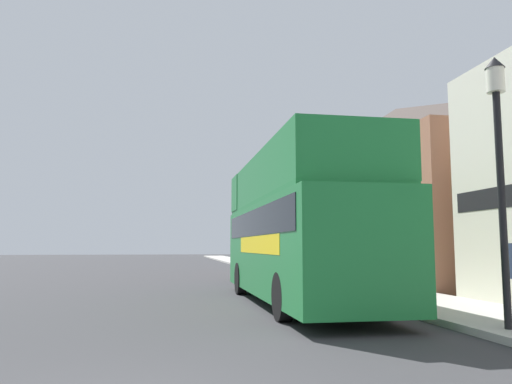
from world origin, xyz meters
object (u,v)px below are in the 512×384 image
Objects in this scene: parked_car_ahead_of_bus at (266,266)px; lamp_post_nearest at (499,139)px; lamp_post_second at (326,191)px; tour_bus at (296,239)px.

parked_car_ahead_of_bus is 0.88× the size of lamp_post_nearest.
lamp_post_second is (1.61, -3.51, 2.91)m from parked_car_ahead_of_bus.
tour_bus is 2.06× the size of lamp_post_nearest.
tour_bus is 6.26m from lamp_post_nearest.
lamp_post_nearest is at bearing -67.08° from tour_bus.
tour_bus is 2.33× the size of parked_car_ahead_of_bus.
parked_car_ahead_of_bus is at bearing 114.65° from lamp_post_second.
tour_bus is 5.19m from lamp_post_second.
parked_car_ahead_of_bus is at bearing 84.76° from tour_bus.
tour_bus is 7.89m from parked_car_ahead_of_bus.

